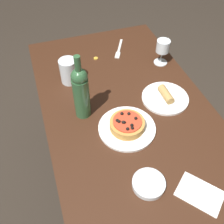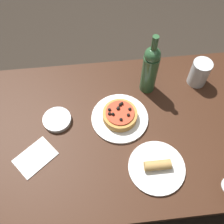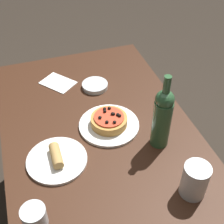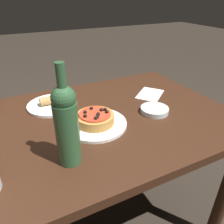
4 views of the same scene
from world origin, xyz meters
name	(u,v)px [view 2 (image 2 of 4)]	position (x,y,z in m)	size (l,w,h in m)	color
ground_plane	(132,178)	(0.00, 0.00, 0.00)	(14.00, 14.00, 0.00)	#2D261E
dining_table	(141,135)	(0.00, 0.00, 0.63)	(1.40, 0.77, 0.73)	#381E11
dinner_plate	(120,118)	(0.10, -0.05, 0.73)	(0.25, 0.25, 0.01)	white
pizza	(120,115)	(0.10, -0.05, 0.76)	(0.15, 0.15, 0.05)	#BC843D
wine_bottle	(150,68)	(-0.05, -0.20, 0.86)	(0.07, 0.07, 0.32)	#2D5633
water_cup	(199,73)	(-0.29, -0.21, 0.79)	(0.09, 0.09, 0.13)	silver
side_bowl	(57,120)	(0.37, -0.06, 0.74)	(0.12, 0.12, 0.02)	silver
side_plate	(157,167)	(-0.02, 0.19, 0.74)	(0.23, 0.23, 0.05)	white
paper_napkin	(35,157)	(0.46, 0.10, 0.73)	(0.19, 0.18, 0.00)	white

